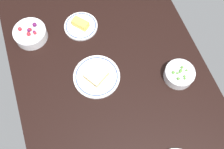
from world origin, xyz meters
TOP-DOWN VIEW (x-y plane):
  - dining_table at (0.00, 0.00)cm, footprint 151.97×93.88cm
  - plate_sandwich at (1.97, 7.27)cm, footprint 22.97×22.97cm
  - plate_cheese at (32.74, 6.41)cm, footprint 17.84×17.84cm
  - bowl_berries at (35.08, 32.64)cm, footprint 16.94×16.94cm
  - bowl_peas at (-10.77, -30.57)cm, footprint 14.45×14.45cm

SIDE VIEW (x-z plane):
  - dining_table at x=0.00cm, z-range 0.00..4.00cm
  - plate_cheese at x=32.74cm, z-range 2.81..7.66cm
  - plate_sandwich at x=1.97cm, z-range 3.03..7.49cm
  - bowl_peas at x=-10.77cm, z-range 3.65..10.59cm
  - bowl_berries at x=35.08cm, z-range 3.36..11.00cm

